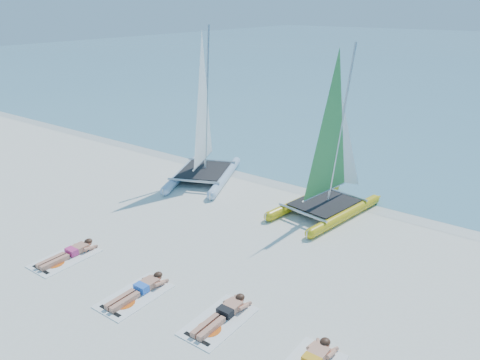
% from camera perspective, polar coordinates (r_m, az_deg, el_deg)
% --- Properties ---
extents(ground, '(140.00, 140.00, 0.00)m').
position_cam_1_polar(ground, '(14.24, -3.16, -7.60)').
color(ground, silver).
rests_on(ground, ground).
extents(wet_sand_strip, '(140.00, 1.40, 0.01)m').
position_cam_1_polar(wet_sand_strip, '(18.40, 7.76, -0.92)').
color(wet_sand_strip, silver).
rests_on(wet_sand_strip, ground).
extents(catamaran_blue, '(3.78, 5.00, 6.17)m').
position_cam_1_polar(catamaran_blue, '(18.71, -4.51, 5.52)').
color(catamaran_blue, '#AEC4E5').
rests_on(catamaran_blue, ground).
extents(catamaran_yellow, '(2.66, 4.66, 5.79)m').
position_cam_1_polar(catamaran_yellow, '(16.10, 11.46, 2.53)').
color(catamaran_yellow, gold).
rests_on(catamaran_yellow, ground).
extents(towel_a, '(1.00, 1.85, 0.02)m').
position_cam_1_polar(towel_a, '(14.26, -20.54, -8.94)').
color(towel_a, white).
rests_on(towel_a, ground).
extents(sunbather_a, '(0.37, 1.73, 0.26)m').
position_cam_1_polar(sunbather_a, '(14.30, -19.96, -8.28)').
color(sunbather_a, tan).
rests_on(sunbather_a, towel_a).
extents(towel_b, '(1.00, 1.85, 0.02)m').
position_cam_1_polar(towel_b, '(12.14, -12.72, -13.64)').
color(towel_b, white).
rests_on(towel_b, ground).
extents(sunbather_b, '(0.37, 1.73, 0.26)m').
position_cam_1_polar(sunbather_b, '(12.18, -12.08, -12.84)').
color(sunbather_b, tan).
rests_on(sunbather_b, towel_b).
extents(towel_c, '(1.00, 1.85, 0.02)m').
position_cam_1_polar(towel_c, '(11.09, -2.60, -16.83)').
color(towel_c, white).
rests_on(towel_c, ground).
extents(sunbather_c, '(0.37, 1.73, 0.26)m').
position_cam_1_polar(sunbather_c, '(11.14, -1.96, -15.90)').
color(sunbather_c, tan).
rests_on(sunbather_c, towel_c).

